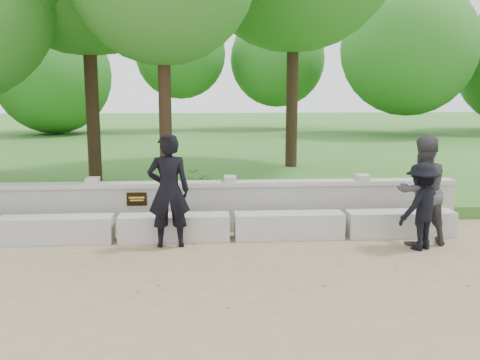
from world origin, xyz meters
name	(u,v)px	position (x,y,z in m)	size (l,w,h in m)	color
ground	(94,280)	(0.00, 0.00, 0.00)	(80.00, 80.00, 0.00)	#9A815E
lawn	(165,152)	(0.00, 14.00, 0.12)	(40.00, 22.00, 0.25)	#366F26
concrete_bench	(116,228)	(0.00, 1.90, 0.22)	(11.90, 0.45, 0.45)	beige
parapet_wall	(121,206)	(0.00, 2.60, 0.46)	(12.50, 0.35, 0.90)	beige
man_main	(169,191)	(0.94, 1.53, 0.94)	(0.72, 0.64, 1.89)	black
visitor_left	(422,191)	(5.14, 1.37, 0.92)	(1.03, 0.88, 1.84)	#3B3C40
visitor_mid	(422,206)	(5.03, 1.10, 0.72)	(1.07, 0.92, 1.43)	black
shrub_a	(7,198)	(-2.29, 3.30, 0.51)	(0.27, 0.18, 0.52)	#2F872D
shrub_b	(53,194)	(-1.44, 3.37, 0.55)	(0.33, 0.27, 0.60)	#2F872D
shrub_c	(199,183)	(1.40, 4.45, 0.54)	(0.53, 0.46, 0.58)	#2F872D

